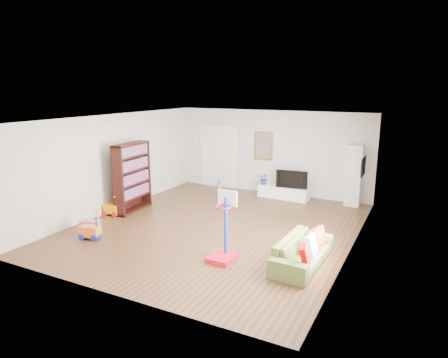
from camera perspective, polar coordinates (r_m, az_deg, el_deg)
The scene contains 25 objects.
floor at distance 10.08m, azimuth -1.05°, elevation -6.84°, with size 6.50×7.50×0.00m, color brown.
ceiling at distance 9.50m, azimuth -1.11°, elevation 8.65°, with size 6.50×7.50×0.00m, color white.
wall_back at distance 13.07m, azimuth 6.74°, elevation 3.81°, with size 6.50×0.00×2.70m, color silver.
wall_front at distance 6.76m, azimuth -16.38°, elevation -5.44°, with size 6.50×0.00×2.70m, color silver.
wall_left at distance 11.57m, azimuth -15.41°, elevation 2.23°, with size 0.00×7.50×2.70m, color white.
wall_right at distance 8.69m, azimuth 18.16°, elevation -1.46°, with size 0.00×7.50×2.70m, color white.
navy_accent at distance 9.95m, azimuth 19.61°, elevation 3.16°, with size 0.01×3.20×1.70m, color black.
olive_wainscot at distance 10.25m, azimuth 19.03°, elevation -4.29°, with size 0.01×3.20×1.00m, color brown.
doorway at distance 13.85m, azimuth -0.73°, elevation 3.17°, with size 1.45×0.06×2.10m, color white.
painting_back at distance 13.09m, azimuth 5.68°, elevation 4.74°, with size 0.62×0.06×0.92m, color gold.
artwork_right at distance 10.21m, azimuth 19.28°, elevation 1.70°, with size 0.04×0.56×0.46m, color #7F3F8C.
media_console at distance 12.65m, azimuth 8.49°, elevation -1.94°, with size 1.61×0.40×0.38m, color white.
tall_cabinet at distance 12.23m, azimuth 18.10°, elevation 0.49°, with size 0.42×0.42×1.81m, color white.
bookshelf at distance 11.40m, azimuth -12.99°, elevation 0.22°, with size 0.34×1.32×1.92m, color black.
sofa at distance 8.12m, azimuth 11.16°, elevation -10.09°, with size 1.88×0.74×0.55m, color #576A32.
basketball_hoop at distance 7.97m, azimuth -0.26°, elevation -6.88°, with size 0.49×0.60×1.43m, color red.
ride_on_yellow at distance 11.29m, azimuth -15.71°, elevation -3.60°, with size 0.43×0.27×0.58m, color #F49A00.
ride_on_orange at distance 9.73m, azimuth -18.66°, elevation -6.50°, with size 0.43×0.27×0.58m, color orange.
ride_on_pink at distance 10.12m, azimuth -18.61°, elevation -5.74°, with size 0.43×0.27×0.58m, color #DA5492.
child at distance 12.00m, azimuth -0.67°, elevation -1.63°, with size 0.28×0.18×0.77m, color slate.
tv at distance 12.49m, azimuth 9.73°, elevation 0.04°, with size 0.97×0.13×0.56m, color black.
vase_plant at distance 12.79m, azimuth 5.76°, elevation 0.05°, with size 0.34×0.29×0.38m, color #193398.
pillow_left at distance 7.52m, azimuth 11.50°, elevation -10.73°, with size 0.10×0.39×0.39m, color #C50000.
pillow_center at distance 8.04m, azimuth 12.37°, elevation -9.15°, with size 0.10×0.39×0.39m, color silver.
pillow_right at distance 8.53m, azimuth 13.40°, elevation -7.89°, with size 0.10×0.37×0.37m, color #AB350D.
Camera 1 is at (4.49, -8.34, 3.44)m, focal length 32.00 mm.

